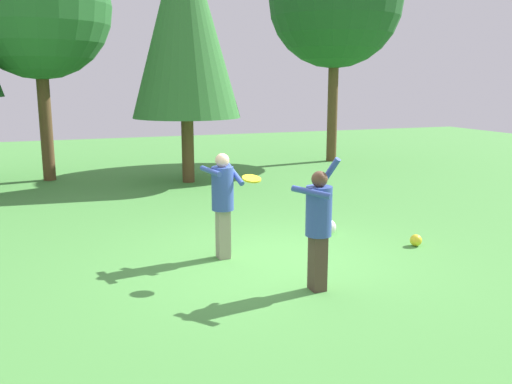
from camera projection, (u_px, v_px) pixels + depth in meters
ground_plane at (270, 261)px, 8.44m from camera, size 40.00×40.00×0.00m
person_thrower at (319, 220)px, 7.09m from camera, size 0.66×0.65×1.76m
person_catcher at (223, 197)px, 8.41m from camera, size 0.58×0.64×1.65m
frisbee at (252, 179)px, 7.62m from camera, size 0.32×0.32×0.09m
ball_yellow at (416, 240)px, 9.18m from camera, size 0.20×0.20×0.20m
ball_white at (328, 227)px, 9.89m from camera, size 0.27×0.27×0.27m
tree_center at (185, 19)px, 14.24m from camera, size 2.88×2.88×6.88m
tree_left at (37, 6)px, 14.45m from camera, size 3.88×3.88×6.64m
tree_far_right at (335, 0)px, 18.05m from camera, size 4.43×4.43×7.58m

